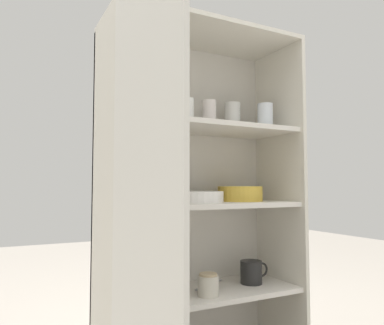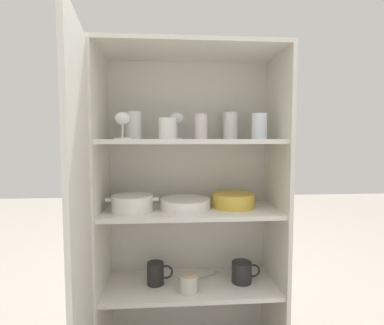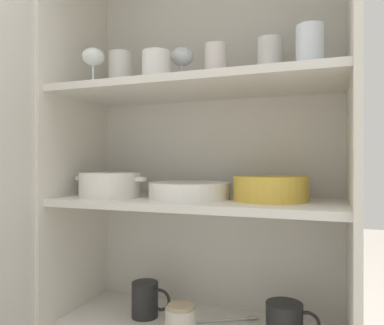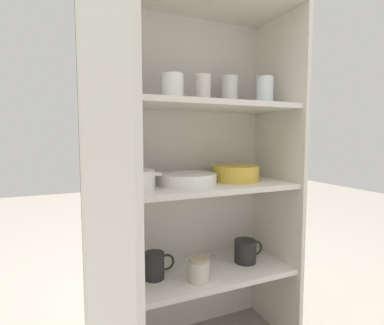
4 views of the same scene
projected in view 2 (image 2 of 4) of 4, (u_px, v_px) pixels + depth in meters
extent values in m
cube|color=silver|center=(189.00, 200.00, 1.52)|extent=(0.82, 0.02, 1.38)
cube|color=silver|center=(102.00, 209.00, 1.33)|extent=(0.02, 0.35, 1.38)
cube|color=silver|center=(276.00, 206.00, 1.39)|extent=(0.02, 0.35, 1.38)
cube|color=silver|center=(191.00, 51.00, 1.31)|extent=(0.82, 0.35, 0.02)
cube|color=silver|center=(191.00, 285.00, 1.39)|extent=(0.78, 0.31, 0.02)
cube|color=silver|center=(191.00, 211.00, 1.36)|extent=(0.78, 0.31, 0.02)
cube|color=silver|center=(191.00, 141.00, 1.34)|extent=(0.78, 0.31, 0.02)
cube|color=silver|center=(80.00, 236.00, 0.96)|extent=(0.07, 0.40, 1.38)
cylinder|color=white|center=(168.00, 129.00, 1.28)|extent=(0.08, 0.08, 0.09)
cylinder|color=white|center=(259.00, 126.00, 1.32)|extent=(0.07, 0.07, 0.11)
cylinder|color=white|center=(231.00, 126.00, 1.41)|extent=(0.07, 0.07, 0.12)
cylinder|color=silver|center=(201.00, 127.00, 1.36)|extent=(0.06, 0.06, 0.11)
cylinder|color=white|center=(134.00, 126.00, 1.34)|extent=(0.07, 0.07, 0.12)
cylinder|color=white|center=(123.00, 138.00, 1.25)|extent=(0.08, 0.08, 0.01)
cylinder|color=white|center=(123.00, 131.00, 1.24)|extent=(0.01, 0.01, 0.06)
ellipsoid|color=white|center=(122.00, 118.00, 1.24)|extent=(0.06, 0.06, 0.05)
cylinder|color=white|center=(177.00, 138.00, 1.38)|extent=(0.06, 0.06, 0.01)
cylinder|color=white|center=(177.00, 131.00, 1.37)|extent=(0.01, 0.01, 0.06)
ellipsoid|color=white|center=(177.00, 118.00, 1.37)|extent=(0.07, 0.07, 0.05)
cylinder|color=white|center=(185.00, 207.00, 1.37)|extent=(0.23, 0.23, 0.01)
cylinder|color=white|center=(185.00, 205.00, 1.37)|extent=(0.23, 0.23, 0.01)
cylinder|color=white|center=(185.00, 204.00, 1.37)|extent=(0.23, 0.23, 0.01)
cylinder|color=white|center=(185.00, 202.00, 1.37)|extent=(0.23, 0.23, 0.01)
cylinder|color=white|center=(185.00, 200.00, 1.37)|extent=(0.23, 0.23, 0.01)
cylinder|color=gold|center=(233.00, 200.00, 1.39)|extent=(0.20, 0.20, 0.06)
torus|color=gold|center=(233.00, 194.00, 1.39)|extent=(0.19, 0.19, 0.01)
cylinder|color=white|center=(132.00, 203.00, 1.31)|extent=(0.18, 0.18, 0.07)
cube|color=white|center=(109.00, 200.00, 1.30)|extent=(0.03, 0.02, 0.01)
cube|color=white|center=(155.00, 199.00, 1.32)|extent=(0.03, 0.02, 0.01)
cylinder|color=black|center=(155.00, 273.00, 1.38)|extent=(0.08, 0.08, 0.10)
torus|color=black|center=(166.00, 272.00, 1.38)|extent=(0.07, 0.01, 0.07)
cylinder|color=black|center=(242.00, 272.00, 1.40)|extent=(0.09, 0.09, 0.10)
torus|color=black|center=(254.00, 271.00, 1.40)|extent=(0.06, 0.01, 0.06)
cylinder|color=beige|center=(188.00, 283.00, 1.31)|extent=(0.08, 0.08, 0.08)
cylinder|color=tan|center=(188.00, 274.00, 1.30)|extent=(0.07, 0.07, 0.01)
cylinder|color=silver|center=(201.00, 277.00, 1.44)|extent=(0.17, 0.10, 0.01)
ellipsoid|color=silver|center=(217.00, 272.00, 1.49)|extent=(0.04, 0.04, 0.01)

